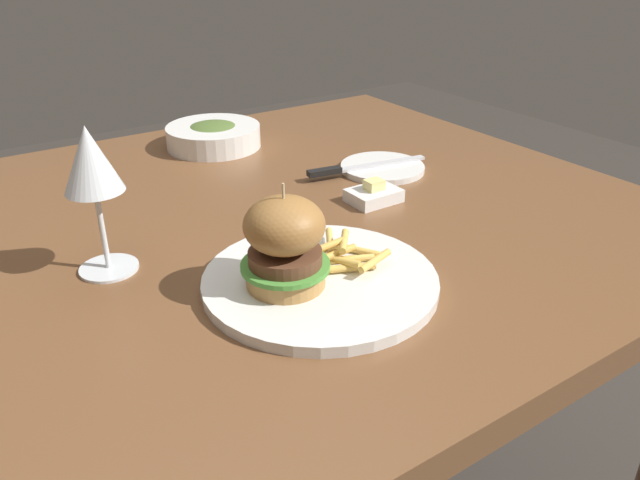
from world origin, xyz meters
TOP-DOWN VIEW (x-y plane):
  - dining_table at (0.00, 0.00)m, footprint 1.22×0.99m
  - main_plate at (-0.02, -0.22)m, footprint 0.28×0.28m
  - burger_sandwich at (-0.06, -0.21)m, footprint 0.10×0.10m
  - fries_pile at (0.02, -0.21)m, footprint 0.12×0.12m
  - wine_glass at (-0.21, -0.04)m, footprint 0.07×0.07m
  - bread_plate at (0.30, 0.05)m, footprint 0.15×0.15m
  - table_knife at (0.25, 0.05)m, footprint 0.23×0.05m
  - butter_dish at (0.20, -0.05)m, footprint 0.08×0.06m
  - soup_bowl at (0.11, 0.33)m, footprint 0.18×0.18m

SIDE VIEW (x-z plane):
  - dining_table at x=0.00m, z-range 0.29..1.03m
  - bread_plate at x=0.30m, z-range 0.74..0.75m
  - main_plate at x=-0.02m, z-range 0.74..0.75m
  - butter_dish at x=0.20m, z-range 0.73..0.77m
  - table_knife at x=0.25m, z-range 0.75..0.76m
  - soup_bowl at x=0.11m, z-range 0.74..0.79m
  - fries_pile at x=0.02m, z-range 0.75..0.78m
  - burger_sandwich at x=-0.06m, z-range 0.75..0.87m
  - wine_glass at x=-0.21m, z-range 0.79..0.97m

